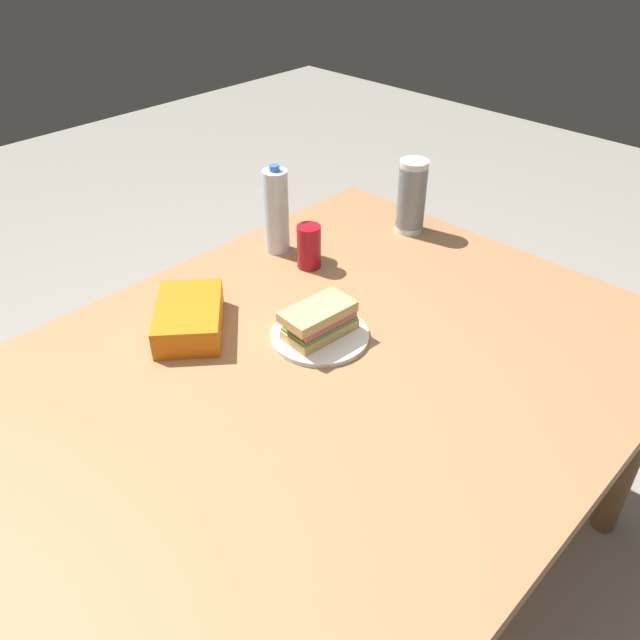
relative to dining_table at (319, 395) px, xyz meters
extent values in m
plane|color=gray|center=(0.00, 0.00, -0.66)|extent=(8.00, 8.00, 0.00)
cube|color=#9E7047|center=(0.00, 0.00, 0.06)|extent=(1.58, 1.20, 0.04)
cylinder|color=brown|center=(-0.71, -0.52, -0.31)|extent=(0.07, 0.07, 0.70)
cylinder|color=brown|center=(-0.71, 0.52, -0.31)|extent=(0.07, 0.07, 0.70)
cylinder|color=white|center=(-0.08, -0.08, 0.08)|extent=(0.23, 0.23, 0.01)
cube|color=#DBB26B|center=(-0.08, -0.08, 0.10)|extent=(0.18, 0.10, 0.02)
cube|color=#599E3F|center=(-0.08, -0.08, 0.12)|extent=(0.17, 0.10, 0.01)
cube|color=#C6727A|center=(-0.08, -0.08, 0.13)|extent=(0.16, 0.09, 0.02)
cube|color=yellow|center=(-0.08, -0.08, 0.14)|extent=(0.16, 0.09, 0.01)
cube|color=#DBB26B|center=(-0.07, -0.07, 0.16)|extent=(0.18, 0.10, 0.02)
cylinder|color=maroon|center=(-0.30, -0.33, 0.14)|extent=(0.07, 0.07, 0.12)
cube|color=orange|center=(0.11, -0.32, 0.11)|extent=(0.26, 0.27, 0.07)
cylinder|color=silver|center=(-0.30, -0.46, 0.20)|extent=(0.07, 0.07, 0.24)
cylinder|color=blue|center=(-0.30, -0.46, 0.32)|extent=(0.03, 0.03, 0.02)
cylinder|color=silver|center=(-0.66, -0.26, 0.12)|extent=(0.08, 0.08, 0.09)
cylinder|color=silver|center=(-0.66, -0.26, 0.14)|extent=(0.08, 0.08, 0.09)
cylinder|color=silver|center=(-0.66, -0.26, 0.16)|extent=(0.08, 0.08, 0.09)
cylinder|color=silver|center=(-0.66, -0.26, 0.18)|extent=(0.08, 0.08, 0.09)
cylinder|color=silver|center=(-0.66, -0.26, 0.20)|extent=(0.08, 0.08, 0.09)
cylinder|color=silver|center=(-0.66, -0.26, 0.21)|extent=(0.08, 0.08, 0.09)
cylinder|color=silver|center=(-0.66, -0.26, 0.23)|extent=(0.08, 0.08, 0.09)
cylinder|color=silver|center=(-0.66, -0.26, 0.25)|extent=(0.08, 0.08, 0.09)
camera|label=1|loc=(0.79, 0.76, 0.99)|focal=36.16mm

